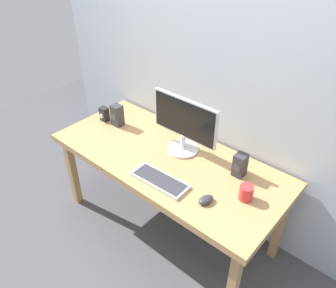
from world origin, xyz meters
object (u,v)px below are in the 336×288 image
at_px(speaker_left, 117,115).
at_px(desk, 167,164).
at_px(speaker_right, 240,165).
at_px(coffee_mug, 246,192).
at_px(keyboard_primary, 160,180).
at_px(mouse, 206,200).
at_px(audio_controller, 104,114).
at_px(monitor, 184,124).

bearing_deg(speaker_left, desk, -5.96).
distance_m(speaker_right, coffee_mug, 0.23).
bearing_deg(desk, keyboard_primary, -58.90).
relative_size(keyboard_primary, mouse, 3.83).
distance_m(mouse, coffee_mug, 0.26).
bearing_deg(mouse, audio_controller, -178.36).
xyz_separation_m(desk, coffee_mug, (0.65, 0.00, 0.12)).
height_order(mouse, speaker_left, speaker_left).
bearing_deg(keyboard_primary, mouse, 7.67).
height_order(keyboard_primary, speaker_right, speaker_right).
bearing_deg(desk, audio_controller, 177.05).
relative_size(desk, coffee_mug, 17.73).
xyz_separation_m(mouse, coffee_mug, (0.17, 0.19, 0.03)).
xyz_separation_m(desk, keyboard_primary, (0.14, -0.24, 0.08)).
distance_m(keyboard_primary, audio_controller, 0.93).
bearing_deg(speaker_left, mouse, -13.06).
relative_size(monitor, speaker_right, 3.27).
bearing_deg(audio_controller, speaker_right, 6.11).
relative_size(speaker_right, audio_controller, 1.37).
relative_size(speaker_left, audio_controller, 1.50).
distance_m(keyboard_primary, speaker_left, 0.81).
relative_size(monitor, mouse, 5.13).
bearing_deg(speaker_left, speaker_right, 5.62).
xyz_separation_m(speaker_left, audio_controller, (-0.14, -0.02, -0.03)).
relative_size(mouse, speaker_left, 0.58).
xyz_separation_m(desk, monitor, (0.03, 0.15, 0.29)).
height_order(keyboard_primary, audio_controller, audio_controller).
relative_size(keyboard_primary, coffee_mug, 4.06).
height_order(monitor, audio_controller, monitor).
xyz_separation_m(speaker_right, coffee_mug, (0.15, -0.17, -0.03)).
height_order(desk, keyboard_primary, keyboard_primary).
bearing_deg(desk, speaker_right, 18.89).
bearing_deg(keyboard_primary, coffee_mug, 24.77).
bearing_deg(coffee_mug, desk, -179.99).
height_order(monitor, coffee_mug, monitor).
relative_size(keyboard_primary, speaker_left, 2.23).
xyz_separation_m(speaker_left, coffee_mug, (1.26, -0.06, -0.04)).
bearing_deg(keyboard_primary, audio_controller, 162.78).
distance_m(mouse, audio_controller, 1.25).
height_order(monitor, mouse, monitor).
relative_size(speaker_right, speaker_left, 0.92).
distance_m(mouse, speaker_right, 0.37).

